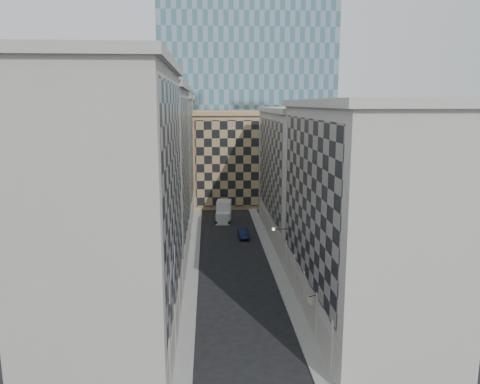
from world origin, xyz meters
name	(u,v)px	position (x,y,z in m)	size (l,w,h in m)	color
sidewalk_west	(193,264)	(-5.25, 30.00, 0.07)	(1.50, 100.00, 0.15)	gray
sidewalk_east	(275,263)	(5.25, 30.00, 0.07)	(1.50, 100.00, 0.15)	gray
bldg_left_a	(115,208)	(-10.88, 11.00, 11.82)	(10.80, 22.80, 23.70)	#A49F93
bldg_left_b	(148,174)	(-10.88, 33.00, 11.32)	(10.80, 22.80, 22.70)	gray
bldg_left_c	(164,158)	(-10.88, 55.00, 10.83)	(10.80, 22.80, 21.70)	#A49F93
bldg_right_a	(357,211)	(10.88, 15.00, 10.32)	(10.80, 26.80, 20.70)	#B9B4AA
bldg_right_b	(301,174)	(10.89, 42.00, 9.85)	(10.80, 28.80, 19.70)	#B9B4AA
tan_block	(234,157)	(2.00, 67.90, 9.44)	(16.80, 14.80, 18.80)	tan
church_tower	(221,73)	(0.00, 82.00, 26.95)	(7.20, 7.20, 51.50)	#2E2923
flagpoles_left	(172,272)	(-5.90, 6.00, 8.00)	(0.10, 6.33, 2.33)	gray
bracket_lamp	(275,229)	(4.38, 24.00, 6.20)	(1.98, 0.36, 0.36)	black
box_truck	(224,212)	(-0.56, 52.69, 1.46)	(3.04, 6.32, 3.36)	silver
dark_car	(243,234)	(2.07, 41.74, 0.69)	(1.46, 4.19, 1.38)	#0D1633
shop_sign	(310,300)	(5.42, 9.73, 3.84)	(0.74, 0.65, 0.77)	black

